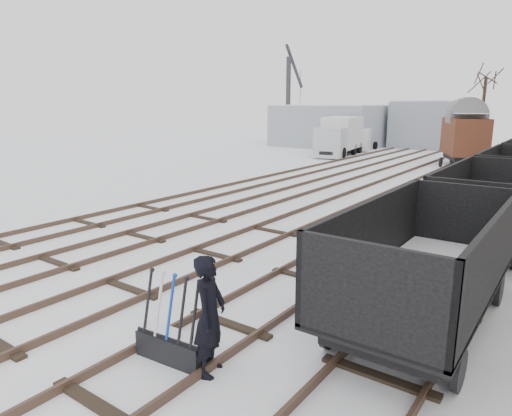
{
  "coord_description": "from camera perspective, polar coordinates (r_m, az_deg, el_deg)",
  "views": [
    {
      "loc": [
        8.16,
        -6.29,
        4.2
      ],
      "look_at": [
        0.5,
        4.35,
        1.2
      ],
      "focal_mm": 32.0,
      "sensor_mm": 36.0,
      "label": 1
    }
  ],
  "objects": [
    {
      "name": "panel_van",
      "position": [
        43.64,
        12.86,
        8.45
      ],
      "size": [
        3.18,
        4.95,
        2.02
      ],
      "rotation": [
        0.0,
        0.0,
        0.28
      ],
      "color": "silver",
      "rests_on": "ground"
    },
    {
      "name": "lorry",
      "position": [
        38.64,
        10.41,
        8.87
      ],
      "size": [
        2.96,
        7.14,
        3.14
      ],
      "rotation": [
        0.0,
        0.0,
        0.15
      ],
      "color": "black",
      "rests_on": "ground"
    },
    {
      "name": "ground",
      "position": [
        11.12,
        -15.59,
        -9.79
      ],
      "size": [
        120.0,
        120.0,
        0.0
      ],
      "primitive_type": "plane",
      "color": "white",
      "rests_on": "ground"
    },
    {
      "name": "worker",
      "position": [
        7.34,
        -5.8,
        -13.21
      ],
      "size": [
        0.7,
        0.84,
        1.96
      ],
      "primitive_type": "imported",
      "rotation": [
        0.0,
        0.0,
        1.94
      ],
      "color": "black",
      "rests_on": "ground"
    },
    {
      "name": "box_van_wagon",
      "position": [
        34.66,
        24.62,
        8.27
      ],
      "size": [
        4.18,
        5.32,
        3.6
      ],
      "rotation": [
        0.0,
        0.0,
        0.42
      ],
      "color": "black",
      "rests_on": "ground"
    },
    {
      "name": "ground_frame",
      "position": [
        8.06,
        -10.34,
        -16.4
      ],
      "size": [
        1.33,
        0.52,
        1.49
      ],
      "rotation": [
        0.0,
        0.0,
        0.08
      ],
      "color": "black",
      "rests_on": "ground"
    },
    {
      "name": "shed_left",
      "position": [
        47.33,
        9.31,
        10.14
      ],
      "size": [
        10.0,
        8.0,
        4.1
      ],
      "color": "gray",
      "rests_on": "ground"
    },
    {
      "name": "shed_right",
      "position": [
        47.9,
        21.34,
        9.71
      ],
      "size": [
        7.0,
        6.0,
        4.5
      ],
      "color": "gray",
      "rests_on": "ground"
    },
    {
      "name": "crane",
      "position": [
        47.94,
        4.15,
        10.98
      ],
      "size": [
        2.39,
        5.92,
        9.93
      ],
      "rotation": [
        0.0,
        0.0,
        0.24
      ],
      "color": "#292A2E",
      "rests_on": "ground"
    },
    {
      "name": "tree_far_left",
      "position": [
        48.37,
        26.43,
        10.5
      ],
      "size": [
        0.3,
        0.3,
        6.57
      ],
      "primitive_type": "cylinder",
      "color": "black",
      "rests_on": "ground"
    },
    {
      "name": "freight_wagon_a",
      "position": [
        9.4,
        20.36,
        -8.48
      ],
      "size": [
        2.32,
        5.79,
        2.37
      ],
      "color": "black",
      "rests_on": "ground"
    },
    {
      "name": "freight_wagon_b",
      "position": [
        15.45,
        26.85,
        -0.84
      ],
      "size": [
        2.32,
        5.79,
        2.37
      ],
      "color": "black",
      "rests_on": "ground"
    },
    {
      "name": "tracks",
      "position": [
        21.96,
        13.29,
        1.72
      ],
      "size": [
        13.9,
        52.0,
        0.16
      ],
      "color": "black",
      "rests_on": "ground"
    }
  ]
}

